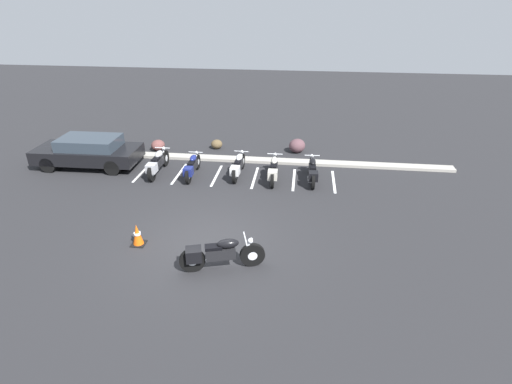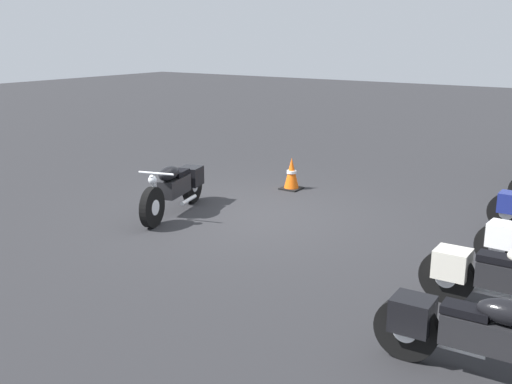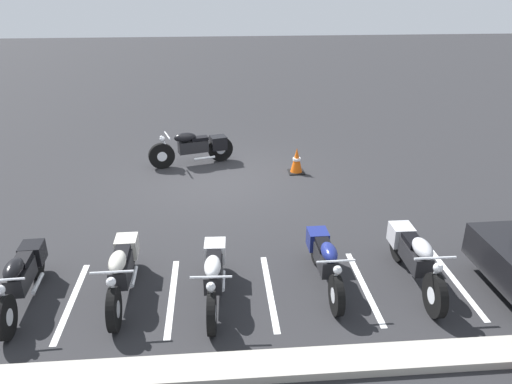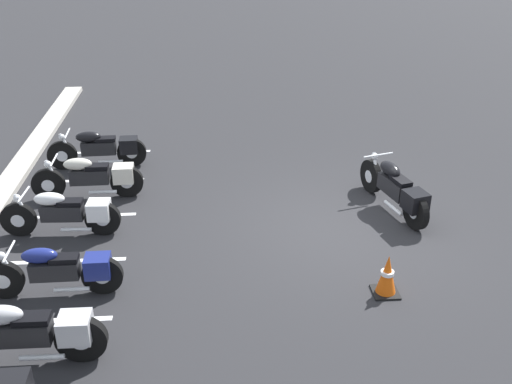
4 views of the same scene
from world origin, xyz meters
TOP-DOWN VIEW (x-y plane):
  - ground at (0.00, 0.00)m, footprint 60.00×60.00m
  - motorcycle_black_featured at (0.57, -1.16)m, footprint 2.23×0.92m
  - parked_bike_3 at (1.57, 4.68)m, footprint 0.61×2.19m
  - parked_bike_4 at (3.07, 4.74)m, footprint 0.60×2.15m
  - traffic_cone at (-2.01, -0.30)m, footprint 0.40×0.40m
  - stall_line_4 at (2.37, 4.84)m, footprint 0.10×2.10m

SIDE VIEW (x-z plane):
  - ground at x=0.00m, z-range 0.00..0.00m
  - stall_line_4 at x=2.37m, z-range 0.00..0.00m
  - traffic_cone at x=-2.01m, z-range -0.02..0.65m
  - parked_bike_4 at x=3.07m, z-range 0.03..0.87m
  - parked_bike_3 at x=1.57m, z-range 0.03..0.89m
  - motorcycle_black_featured at x=0.57m, z-range 0.03..0.93m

